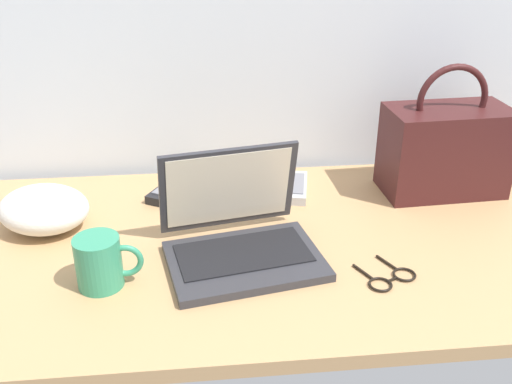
{
  "coord_description": "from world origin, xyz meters",
  "views": [
    {
      "loc": [
        -0.15,
        -1.1,
        0.7
      ],
      "look_at": [
        -0.03,
        0.0,
        0.15
      ],
      "focal_mm": 41.11,
      "sensor_mm": 36.0,
      "label": 1
    }
  ],
  "objects": [
    {
      "name": "desk",
      "position": [
        0.0,
        0.0,
        0.01
      ],
      "size": [
        1.6,
        0.76,
        0.03
      ],
      "color": "tan",
      "rests_on": "ground"
    },
    {
      "name": "laptop",
      "position": [
        -0.07,
        -0.05,
        0.08
      ],
      "size": [
        0.35,
        0.32,
        0.21
      ],
      "color": "#2D2D33",
      "rests_on": "desk"
    },
    {
      "name": "coffee_mug",
      "position": [
        -0.35,
        -0.13,
        0.08
      ],
      "size": [
        0.13,
        0.09,
        0.1
      ],
      "color": "#338C66",
      "rests_on": "desk"
    },
    {
      "name": "remote_control_near",
      "position": [
        0.1,
        0.23,
        0.04
      ],
      "size": [
        0.08,
        0.17,
        0.02
      ],
      "color": "#B7B7B7",
      "rests_on": "desk"
    },
    {
      "name": "remote_control_far",
      "position": [
        -0.23,
        0.26,
        0.04
      ],
      "size": [
        0.12,
        0.16,
        0.02
      ],
      "color": "black",
      "rests_on": "desk"
    },
    {
      "name": "eyeglasses",
      "position": [
        0.22,
        -0.18,
        0.03
      ],
      "size": [
        0.13,
        0.13,
        0.01
      ],
      "color": "black",
      "rests_on": "desk"
    },
    {
      "name": "handbag",
      "position": [
        0.46,
        0.2,
        0.15
      ],
      "size": [
        0.31,
        0.18,
        0.33
      ],
      "color": "#3F1919",
      "rests_on": "desk"
    },
    {
      "name": "cushion",
      "position": [
        -0.5,
        0.11,
        0.08
      ],
      "size": [
        0.26,
        0.24,
        0.1
      ],
      "primitive_type": "ellipsoid",
      "rotation": [
        0.0,
        0.0,
        2.75
      ],
      "color": "silver",
      "rests_on": "desk"
    }
  ]
}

